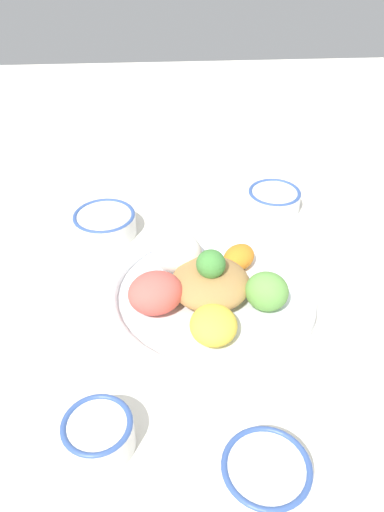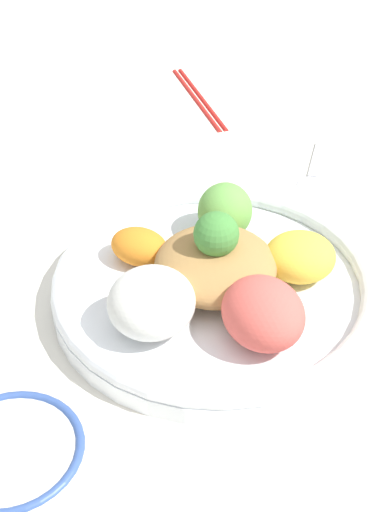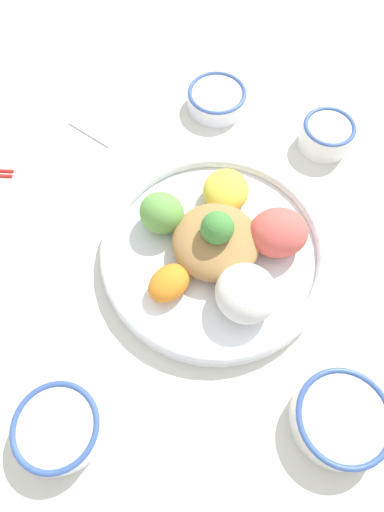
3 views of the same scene
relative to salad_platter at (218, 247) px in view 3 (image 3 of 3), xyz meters
The scene contains 7 objects.
ground_plane 0.06m from the salad_platter, 53.83° to the right, with size 2.40×2.40×0.00m, color silver.
salad_platter is the anchor object (origin of this frame).
sauce_bowl_red 0.31m from the salad_platter, 120.59° to the right, with size 0.11×0.11×0.04m.
rice_bowl_blue 0.30m from the salad_platter, 97.73° to the left, with size 0.10×0.10×0.03m.
sauce_bowl_dark 0.28m from the salad_platter, 57.59° to the left, with size 0.09×0.09×0.05m.
rice_bowl_plain 0.27m from the salad_platter, 49.52° to the right, with size 0.12×0.12×0.04m.
serving_spoon_main 0.29m from the salad_platter, 139.50° to the left, with size 0.13×0.08×0.01m.
Camera 3 is at (-0.02, -0.24, 0.58)m, focal length 30.00 mm.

